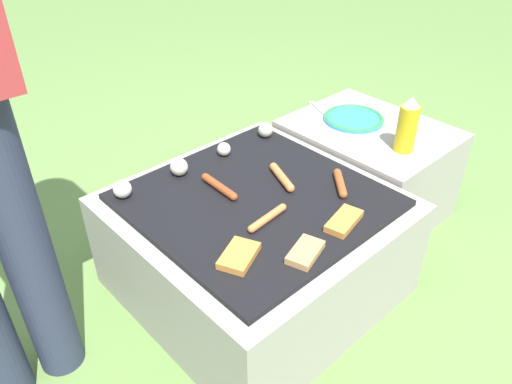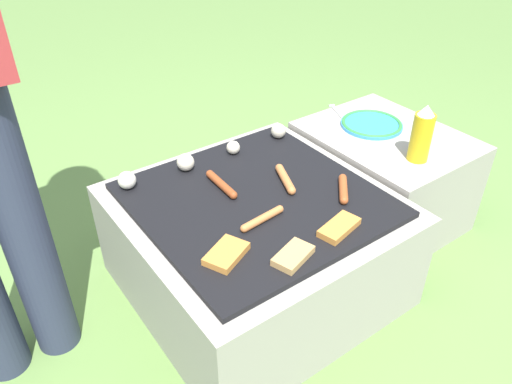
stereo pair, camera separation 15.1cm
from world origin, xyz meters
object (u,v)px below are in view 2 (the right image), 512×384
plate_colorful (372,124)px  fork_utensil (340,115)px  condiment_bottle (422,135)px  sausage_front_center (262,219)px

plate_colorful → fork_utensil: plate_colorful is taller
condiment_bottle → fork_utensil: condiment_bottle is taller
condiment_bottle → sausage_front_center: bearing=177.2°
sausage_front_center → plate_colorful: size_ratio=0.68×
sausage_front_center → plate_colorful: bearing=18.5°
plate_colorful → sausage_front_center: bearing=-161.5°
sausage_front_center → plate_colorful: 0.73m
sausage_front_center → fork_utensil: (0.66, 0.37, -0.01)m
sausage_front_center → fork_utensil: bearing=29.3°
plate_colorful → fork_utensil: size_ratio=1.16×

